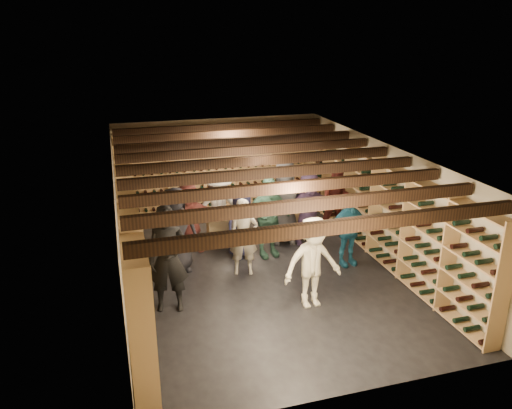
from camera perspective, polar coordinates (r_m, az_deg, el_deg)
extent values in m
plane|color=black|center=(10.42, 0.49, -7.04)|extent=(8.00, 8.00, 0.00)
cube|color=#B6AB8D|center=(13.64, -4.32, 4.82)|extent=(5.50, 0.02, 2.40)
cube|color=#B6AB8D|center=(6.60, 10.76, -12.62)|extent=(5.50, 0.02, 2.40)
cube|color=#B6AB8D|center=(9.58, -15.47, -2.43)|extent=(0.02, 8.00, 2.40)
cube|color=#B6AB8D|center=(11.01, 14.37, 0.57)|extent=(0.02, 8.00, 2.40)
cube|color=beige|center=(9.59, 0.54, 5.88)|extent=(5.50, 8.00, 0.01)
cube|color=black|center=(6.51, 9.40, -2.48)|extent=(5.40, 0.12, 0.18)
cube|color=black|center=(7.26, 6.48, 0.01)|extent=(5.40, 0.12, 0.18)
cube|color=black|center=(8.03, 4.12, 2.03)|extent=(5.40, 0.12, 0.18)
cube|color=black|center=(8.82, 2.17, 3.69)|extent=(5.40, 0.12, 0.18)
cube|color=black|center=(9.62, 0.53, 5.07)|extent=(5.40, 0.12, 0.18)
cube|color=black|center=(10.44, -0.85, 6.23)|extent=(5.40, 0.12, 0.18)
cube|color=black|center=(11.26, -2.04, 7.22)|extent=(5.40, 0.12, 0.18)
cube|color=black|center=(12.09, -3.07, 8.08)|extent=(5.40, 0.12, 0.18)
cube|color=black|center=(12.93, -3.97, 8.82)|extent=(5.40, 0.12, 0.18)
cube|color=tan|center=(9.62, -14.34, -3.02)|extent=(0.32, 7.50, 2.15)
cube|color=tan|center=(10.96, 13.50, -0.13)|extent=(0.32, 7.50, 2.15)
cube|color=tan|center=(13.52, -4.15, 4.13)|extent=(4.70, 0.30, 2.15)
cube|color=tan|center=(11.40, -4.19, -4.18)|extent=(0.50, 0.33, 0.17)
cube|color=tan|center=(11.33, -4.21, -3.40)|extent=(0.50, 0.33, 0.17)
cube|color=tan|center=(11.27, -4.23, -2.60)|extent=(0.50, 0.33, 0.17)
cube|color=tan|center=(11.20, -4.25, -1.80)|extent=(0.50, 0.33, 0.17)
cube|color=tan|center=(12.28, 4.19, -2.38)|extent=(0.51, 0.35, 0.17)
cube|color=tan|center=(12.22, 4.21, -1.64)|extent=(0.51, 0.35, 0.17)
cube|color=tan|center=(12.16, 4.23, -0.90)|extent=(0.51, 0.35, 0.17)
cube|color=tan|center=(12.10, 4.25, -0.14)|extent=(0.51, 0.35, 0.17)
cube|color=tan|center=(13.32, 2.88, -0.56)|extent=(0.53, 0.38, 0.17)
imported|color=black|center=(10.03, -9.11, -2.89)|extent=(0.94, 0.69, 1.76)
imported|color=black|center=(8.65, -10.00, -6.21)|extent=(0.76, 0.57, 1.90)
imported|color=beige|center=(8.73, 6.50, -6.65)|extent=(1.11, 0.69, 1.66)
imported|color=navy|center=(10.36, 10.49, -2.90)|extent=(0.93, 0.47, 1.53)
imported|color=brown|center=(10.87, -7.69, -1.47)|extent=(1.51, 0.59, 1.59)
imported|color=#23274D|center=(10.59, -1.66, -2.12)|extent=(0.86, 0.70, 1.51)
imported|color=gray|center=(9.83, -1.41, -3.76)|extent=(0.64, 0.49, 1.55)
imported|color=#4A1916|center=(11.70, 9.33, 0.49)|extent=(1.01, 0.87, 1.79)
imported|color=beige|center=(11.11, -4.25, -0.49)|extent=(1.15, 0.69, 1.73)
imported|color=#2C5342|center=(10.54, 1.32, -1.46)|extent=(1.09, 0.57, 1.77)
imported|color=#674C7E|center=(11.31, 6.04, -0.35)|extent=(1.60, 0.72, 1.67)
imported|color=#393A3E|center=(11.24, 3.27, 0.27)|extent=(1.03, 0.77, 1.91)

